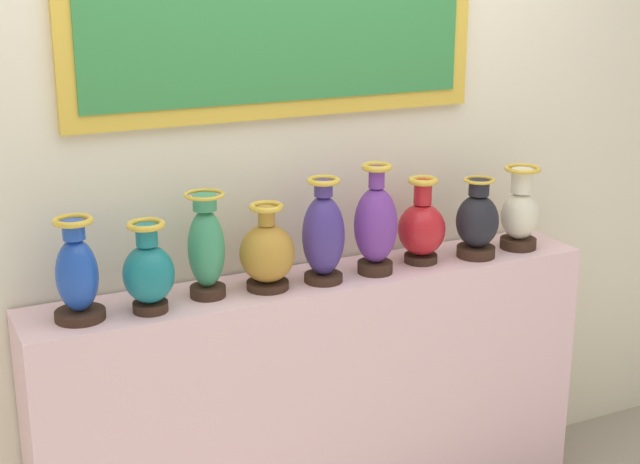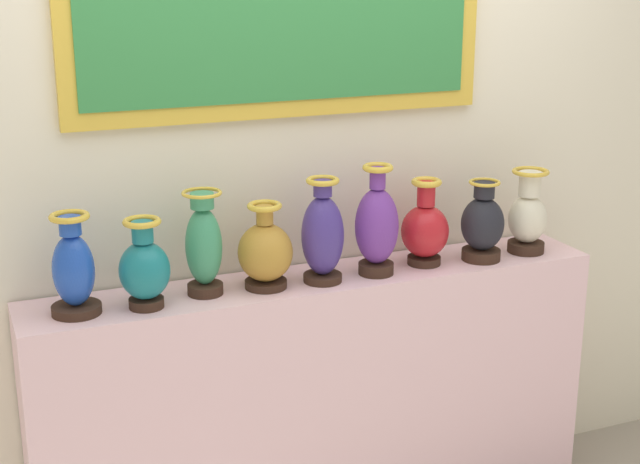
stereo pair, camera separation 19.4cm
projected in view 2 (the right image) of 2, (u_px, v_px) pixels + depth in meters
display_shelf at (320, 403)px, 3.46m from camera, size 2.11×0.32×1.00m
back_wall at (296, 117)px, 3.36m from camera, size 4.91×0.14×3.06m
vase_sapphire at (74, 270)px, 2.94m from camera, size 0.16×0.16×0.33m
vase_teal at (144, 268)px, 3.00m from camera, size 0.17×0.17×0.30m
vase_jade at (204, 246)px, 3.11m from camera, size 0.13×0.13×0.36m
vase_ochre at (265, 252)px, 3.18m from camera, size 0.19×0.19×0.30m
vase_indigo at (323, 235)px, 3.23m from camera, size 0.15×0.15×0.37m
vase_violet at (377, 226)px, 3.30m from camera, size 0.16×0.16×0.40m
vase_crimson at (425, 229)px, 3.42m from camera, size 0.18×0.18×0.33m
vase_onyx at (482, 225)px, 3.47m from camera, size 0.16×0.16×0.31m
vase_ivory at (528, 216)px, 3.56m from camera, size 0.15×0.15×0.33m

